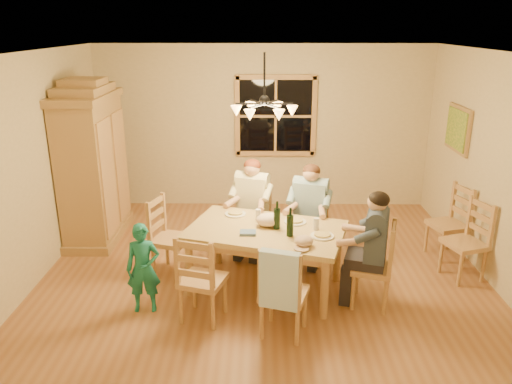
{
  "coord_description": "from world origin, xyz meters",
  "views": [
    {
      "loc": [
        -0.03,
        -5.7,
        3.01
      ],
      "look_at": [
        -0.1,
        0.1,
        1.03
      ],
      "focal_mm": 35.0,
      "sensor_mm": 36.0,
      "label": 1
    }
  ],
  "objects_px": {
    "chair_end_right": "(371,280)",
    "chair_spare_back": "(446,235)",
    "armoire": "(93,167)",
    "chair_far_right": "(309,240)",
    "dining_table": "(266,237)",
    "wine_bottle_a": "(277,215)",
    "adult_woman": "(252,196)",
    "chair_end_left": "(172,251)",
    "wine_bottle_b": "(290,222)",
    "chair_near_left": "(203,293)",
    "chandelier": "(264,108)",
    "child": "(143,268)",
    "adult_slate_man": "(375,235)",
    "adult_plaid_man": "(310,202)",
    "chair_near_right": "(284,306)",
    "chair_spare_front": "(463,255)",
    "chair_far_left": "(252,233)"
  },
  "relations": [
    {
      "from": "adult_slate_man",
      "to": "child",
      "type": "bearing_deg",
      "value": 110.37
    },
    {
      "from": "chair_far_right",
      "to": "chair_spare_back",
      "type": "xyz_separation_m",
      "value": [
        1.86,
        0.18,
        0.0
      ]
    },
    {
      "from": "dining_table",
      "to": "chair_near_left",
      "type": "xyz_separation_m",
      "value": [
        -0.66,
        -0.67,
        -0.36
      ]
    },
    {
      "from": "chair_near_left",
      "to": "adult_slate_man",
      "type": "bearing_deg",
      "value": 26.57
    },
    {
      "from": "chair_end_right",
      "to": "chair_spare_back",
      "type": "xyz_separation_m",
      "value": [
        1.26,
        1.23,
        0.0
      ]
    },
    {
      "from": "adult_woman",
      "to": "wine_bottle_b",
      "type": "xyz_separation_m",
      "value": [
        0.44,
        -1.12,
        0.08
      ]
    },
    {
      "from": "chair_far_right",
      "to": "adult_slate_man",
      "type": "relative_size",
      "value": 1.13
    },
    {
      "from": "adult_woman",
      "to": "wine_bottle_a",
      "type": "height_order",
      "value": "adult_woman"
    },
    {
      "from": "chair_far_left",
      "to": "chair_near_right",
      "type": "bearing_deg",
      "value": 117.9
    },
    {
      "from": "chandelier",
      "to": "chair_end_left",
      "type": "bearing_deg",
      "value": -177.63
    },
    {
      "from": "chair_far_left",
      "to": "chair_spare_front",
      "type": "distance_m",
      "value": 2.68
    },
    {
      "from": "chair_end_left",
      "to": "adult_plaid_man",
      "type": "xyz_separation_m",
      "value": [
        1.74,
        0.34,
        0.54
      ]
    },
    {
      "from": "armoire",
      "to": "adult_plaid_man",
      "type": "xyz_separation_m",
      "value": [
        3.02,
        -0.8,
        -0.22
      ]
    },
    {
      "from": "chair_far_right",
      "to": "chair_end_right",
      "type": "distance_m",
      "value": 1.21
    },
    {
      "from": "dining_table",
      "to": "chair_end_left",
      "type": "height_order",
      "value": "chair_end_left"
    },
    {
      "from": "armoire",
      "to": "chair_far_right",
      "type": "height_order",
      "value": "armoire"
    },
    {
      "from": "chair_end_right",
      "to": "child",
      "type": "relative_size",
      "value": 0.98
    },
    {
      "from": "armoire",
      "to": "chair_far_left",
      "type": "height_order",
      "value": "armoire"
    },
    {
      "from": "adult_woman",
      "to": "chair_far_right",
      "type": "bearing_deg",
      "value": 180.0
    },
    {
      "from": "dining_table",
      "to": "chair_near_right",
      "type": "xyz_separation_m",
      "value": [
        0.18,
        -0.92,
        -0.36
      ]
    },
    {
      "from": "chair_near_right",
      "to": "wine_bottle_a",
      "type": "distance_m",
      "value": 1.12
    },
    {
      "from": "chair_far_right",
      "to": "wine_bottle_a",
      "type": "distance_m",
      "value": 1.03
    },
    {
      "from": "adult_plaid_man",
      "to": "adult_slate_man",
      "type": "height_order",
      "value": "same"
    },
    {
      "from": "dining_table",
      "to": "wine_bottle_b",
      "type": "bearing_deg",
      "value": -37.0
    },
    {
      "from": "armoire",
      "to": "chair_spare_front",
      "type": "distance_m",
      "value": 5.08
    },
    {
      "from": "chair_far_right",
      "to": "chair_spare_front",
      "type": "distance_m",
      "value": 1.9
    },
    {
      "from": "chandelier",
      "to": "dining_table",
      "type": "distance_m",
      "value": 1.48
    },
    {
      "from": "child",
      "to": "chair_far_left",
      "type": "bearing_deg",
      "value": 45.3
    },
    {
      "from": "chandelier",
      "to": "armoire",
      "type": "xyz_separation_m",
      "value": [
        -2.42,
        1.09,
        -1.02
      ]
    },
    {
      "from": "chair_end_left",
      "to": "wine_bottle_a",
      "type": "bearing_deg",
      "value": 91.75
    },
    {
      "from": "chair_end_right",
      "to": "chair_spare_back",
      "type": "distance_m",
      "value": 1.76
    },
    {
      "from": "dining_table",
      "to": "wine_bottle_a",
      "type": "distance_m",
      "value": 0.3
    },
    {
      "from": "chair_far_left",
      "to": "chair_spare_front",
      "type": "bearing_deg",
      "value": -176.85
    },
    {
      "from": "armoire",
      "to": "chair_far_right",
      "type": "xyz_separation_m",
      "value": [
        3.02,
        -0.8,
        -0.75
      ]
    },
    {
      "from": "chair_near_left",
      "to": "chair_spare_back",
      "type": "distance_m",
      "value": 3.45
    },
    {
      "from": "chair_end_left",
      "to": "wine_bottle_a",
      "type": "relative_size",
      "value": 3.0
    },
    {
      "from": "chair_near_left",
      "to": "chair_near_right",
      "type": "relative_size",
      "value": 1.0
    },
    {
      "from": "dining_table",
      "to": "wine_bottle_a",
      "type": "relative_size",
      "value": 6.05
    },
    {
      "from": "child",
      "to": "adult_slate_man",
      "type": "bearing_deg",
      "value": -2.64
    },
    {
      "from": "chair_end_right",
      "to": "chair_spare_front",
      "type": "distance_m",
      "value": 1.41
    },
    {
      "from": "chair_far_right",
      "to": "chair_end_right",
      "type": "bearing_deg",
      "value": 136.64
    },
    {
      "from": "chair_end_right",
      "to": "chair_spare_back",
      "type": "bearing_deg",
      "value": -28.59
    },
    {
      "from": "chair_end_left",
      "to": "wine_bottle_b",
      "type": "relative_size",
      "value": 3.0
    },
    {
      "from": "chair_end_left",
      "to": "adult_slate_man",
      "type": "xyz_separation_m",
      "value": [
        2.34,
        -0.72,
        0.54
      ]
    },
    {
      "from": "adult_woman",
      "to": "chair_end_left",
      "type": "bearing_deg",
      "value": 46.74
    },
    {
      "from": "armoire",
      "to": "chair_far_left",
      "type": "bearing_deg",
      "value": -14.08
    },
    {
      "from": "dining_table",
      "to": "chair_end_right",
      "type": "relative_size",
      "value": 2.02
    },
    {
      "from": "wine_bottle_a",
      "to": "chair_spare_front",
      "type": "distance_m",
      "value": 2.4
    },
    {
      "from": "chair_far_left",
      "to": "chair_end_right",
      "type": "bearing_deg",
      "value": 153.43
    },
    {
      "from": "wine_bottle_b",
      "to": "dining_table",
      "type": "bearing_deg",
      "value": 143.0
    }
  ]
}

